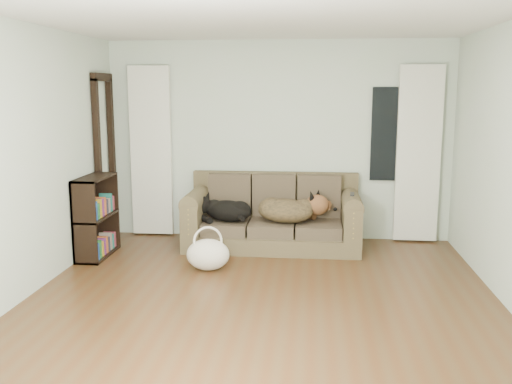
# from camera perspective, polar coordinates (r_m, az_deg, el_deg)

# --- Properties ---
(floor) EXTENTS (5.00, 5.00, 0.00)m
(floor) POSITION_cam_1_polar(r_m,az_deg,el_deg) (5.40, 0.45, -11.19)
(floor) COLOR #492A14
(floor) RESTS_ON ground
(ceiling) EXTENTS (5.00, 5.00, 0.00)m
(ceiling) POSITION_cam_1_polar(r_m,az_deg,el_deg) (5.06, 0.49, 17.36)
(ceiling) COLOR white
(ceiling) RESTS_ON ground
(wall_back) EXTENTS (4.50, 0.04, 2.60)m
(wall_back) POSITION_cam_1_polar(r_m,az_deg,el_deg) (7.55, 2.24, 5.14)
(wall_back) COLOR #B2C9AD
(wall_back) RESTS_ON ground
(wall_left) EXTENTS (0.04, 5.00, 2.60)m
(wall_left) POSITION_cam_1_polar(r_m,az_deg,el_deg) (5.73, -22.56, 2.72)
(wall_left) COLOR #B2C9AD
(wall_left) RESTS_ON ground
(curtain_left) EXTENTS (0.55, 0.08, 2.25)m
(curtain_left) POSITION_cam_1_polar(r_m,az_deg,el_deg) (7.78, -10.44, 4.02)
(curtain_left) COLOR white
(curtain_left) RESTS_ON ground
(curtain_right) EXTENTS (0.55, 0.08, 2.25)m
(curtain_right) POSITION_cam_1_polar(r_m,az_deg,el_deg) (7.59, 15.92, 3.64)
(curtain_right) COLOR white
(curtain_right) RESTS_ON ground
(window_pane) EXTENTS (0.50, 0.03, 1.20)m
(window_pane) POSITION_cam_1_polar(r_m,az_deg,el_deg) (7.56, 13.32, 5.64)
(window_pane) COLOR black
(window_pane) RESTS_ON wall_back
(door_casing) EXTENTS (0.07, 0.60, 2.10)m
(door_casing) POSITION_cam_1_polar(r_m,az_deg,el_deg) (7.60, -14.82, 2.94)
(door_casing) COLOR black
(door_casing) RESTS_ON ground
(sofa) EXTENTS (2.17, 0.94, 0.89)m
(sofa) POSITION_cam_1_polar(r_m,az_deg,el_deg) (7.16, 1.68, -2.03)
(sofa) COLOR #433D23
(sofa) RESTS_ON floor
(dog_black_lab) EXTENTS (0.75, 0.67, 0.26)m
(dog_black_lab) POSITION_cam_1_polar(r_m,az_deg,el_deg) (7.13, -3.09, -1.84)
(dog_black_lab) COLOR black
(dog_black_lab) RESTS_ON sofa
(dog_shepherd) EXTENTS (0.84, 0.69, 0.32)m
(dog_shepherd) POSITION_cam_1_polar(r_m,az_deg,el_deg) (7.06, 3.33, -1.89)
(dog_shepherd) COLOR black
(dog_shepherd) RESTS_ON sofa
(tv_remote) EXTENTS (0.07, 0.20, 0.02)m
(tv_remote) POSITION_cam_1_polar(r_m,az_deg,el_deg) (6.94, 9.60, -0.21)
(tv_remote) COLOR black
(tv_remote) RESTS_ON sofa
(tote_bag) EXTENTS (0.49, 0.38, 0.35)m
(tote_bag) POSITION_cam_1_polar(r_m,az_deg,el_deg) (6.35, -4.82, -6.38)
(tote_bag) COLOR silver
(tote_bag) RESTS_ON floor
(bookshelf) EXTENTS (0.32, 0.78, 0.96)m
(bookshelf) POSITION_cam_1_polar(r_m,az_deg,el_deg) (7.03, -15.68, -2.23)
(bookshelf) COLOR black
(bookshelf) RESTS_ON floor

